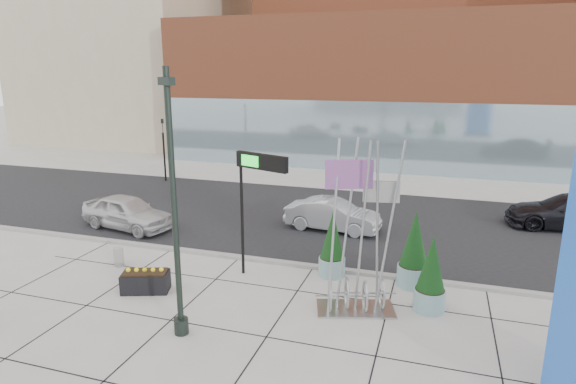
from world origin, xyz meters
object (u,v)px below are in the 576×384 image
(concrete_bollard, at_px, (119,257))
(lamp_post, at_px, (176,233))
(public_art_sculpture, at_px, (357,268))
(overhead_street_sign, at_px, (262,171))
(car_white_west, at_px, (127,212))
(car_silver_mid, at_px, (333,215))

(concrete_bollard, bearing_deg, lamp_post, -37.10)
(concrete_bollard, bearing_deg, public_art_sculpture, -4.46)
(overhead_street_sign, bearing_deg, lamp_post, -80.39)
(lamp_post, xyz_separation_m, public_art_sculpture, (4.41, 2.83, -1.57))
(overhead_street_sign, bearing_deg, car_white_west, 178.81)
(public_art_sculpture, relative_size, car_silver_mid, 1.23)
(overhead_street_sign, bearing_deg, car_silver_mid, 97.66)
(concrete_bollard, xyz_separation_m, car_silver_mid, (6.73, 6.50, 0.36))
(lamp_post, height_order, public_art_sculpture, lamp_post)
(public_art_sculpture, xyz_separation_m, car_silver_mid, (-2.36, 7.21, -0.68))
(concrete_bollard, height_order, car_white_west, car_white_west)
(public_art_sculpture, distance_m, car_silver_mid, 7.61)
(car_white_west, xyz_separation_m, car_silver_mid, (9.07, 2.66, -0.06))
(overhead_street_sign, xyz_separation_m, car_white_west, (-7.82, 3.04, -3.07))
(car_silver_mid, bearing_deg, car_white_west, 111.54)
(concrete_bollard, bearing_deg, overhead_street_sign, 8.29)
(lamp_post, height_order, car_silver_mid, lamp_post)
(lamp_post, relative_size, concrete_bollard, 10.29)
(car_silver_mid, bearing_deg, overhead_street_sign, 172.80)
(concrete_bollard, distance_m, overhead_street_sign, 6.54)
(lamp_post, xyz_separation_m, overhead_street_sign, (0.80, 4.33, 0.87))
(public_art_sculpture, relative_size, overhead_street_sign, 1.19)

